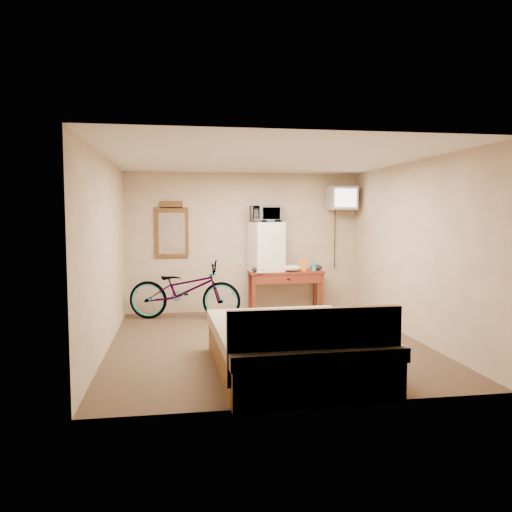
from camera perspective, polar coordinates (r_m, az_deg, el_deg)
name	(u,v)px	position (r m, az deg, el deg)	size (l,w,h in m)	color
room	(266,252)	(6.76, 1.14, 0.48)	(4.60, 4.64, 2.50)	#4A3425
desk	(286,278)	(8.91, 3.46, -2.51)	(1.32, 0.51, 0.75)	maroon
mini_fridge	(266,247)	(8.84, 1.17, 1.07)	(0.63, 0.61, 0.87)	white
microwave	(266,214)	(8.82, 1.18, 4.85)	(0.53, 0.36, 0.30)	white
snack_bag	(304,265)	(8.94, 5.46, -1.01)	(0.11, 0.06, 0.22)	orange
blue_cup	(314,266)	(9.00, 6.64, -1.17)	(0.09, 0.09, 0.16)	#389BC0
cloth_cream	(291,268)	(8.84, 4.01, -1.40)	(0.38, 0.29, 0.12)	white
cloth_dark_a	(260,269)	(8.66, 0.42, -1.55)	(0.28, 0.21, 0.10)	black
cloth_dark_b	(316,267)	(9.08, 6.90, -1.30)	(0.22, 0.18, 0.10)	black
crt_television	(342,198)	(9.14, 9.79, 6.52)	(0.47, 0.58, 0.41)	black
wall_mirror	(172,230)	(8.91, -9.60, 2.92)	(0.58, 0.04, 0.99)	brown
bicycle	(185,290)	(8.45, -8.15, -3.85)	(0.66, 1.89, 0.99)	black
bed	(293,347)	(5.60, 4.24, -10.38)	(1.75, 2.28, 0.90)	brown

